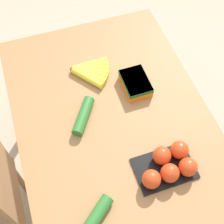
{
  "coord_description": "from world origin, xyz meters",
  "views": [
    {
      "loc": [
        -0.74,
        0.25,
        2.02
      ],
      "look_at": [
        0.0,
        0.0,
        0.76
      ],
      "focal_mm": 50.0,
      "sensor_mm": 36.0,
      "label": 1
    }
  ],
  "objects_px": {
    "cucumber_near": "(83,116)",
    "cucumber_far": "(95,219)",
    "banana_bunch": "(90,71)",
    "carrot_bag": "(136,83)",
    "tomato_pack": "(169,165)"
  },
  "relations": [
    {
      "from": "banana_bunch",
      "to": "tomato_pack",
      "type": "relative_size",
      "value": 0.8
    },
    {
      "from": "tomato_pack",
      "to": "cucumber_near",
      "type": "height_order",
      "value": "tomato_pack"
    },
    {
      "from": "cucumber_near",
      "to": "cucumber_far",
      "type": "distance_m",
      "value": 0.48
    },
    {
      "from": "banana_bunch",
      "to": "cucumber_near",
      "type": "xyz_separation_m",
      "value": [
        -0.26,
        0.11,
        0.01
      ]
    },
    {
      "from": "carrot_bag",
      "to": "cucumber_near",
      "type": "xyz_separation_m",
      "value": [
        -0.1,
        0.3,
        -0.01
      ]
    },
    {
      "from": "banana_bunch",
      "to": "cucumber_near",
      "type": "distance_m",
      "value": 0.28
    },
    {
      "from": "carrot_bag",
      "to": "cucumber_near",
      "type": "height_order",
      "value": "carrot_bag"
    },
    {
      "from": "banana_bunch",
      "to": "carrot_bag",
      "type": "height_order",
      "value": "carrot_bag"
    },
    {
      "from": "cucumber_near",
      "to": "cucumber_far",
      "type": "xyz_separation_m",
      "value": [
        -0.47,
        0.09,
        0.0
      ]
    },
    {
      "from": "tomato_pack",
      "to": "cucumber_far",
      "type": "height_order",
      "value": "tomato_pack"
    },
    {
      "from": "tomato_pack",
      "to": "cucumber_near",
      "type": "distance_m",
      "value": 0.46
    },
    {
      "from": "banana_bunch",
      "to": "tomato_pack",
      "type": "xyz_separation_m",
      "value": [
        -0.62,
        -0.17,
        0.03
      ]
    },
    {
      "from": "banana_bunch",
      "to": "carrot_bag",
      "type": "bearing_deg",
      "value": -129.14
    },
    {
      "from": "tomato_pack",
      "to": "carrot_bag",
      "type": "bearing_deg",
      "value": -2.9
    },
    {
      "from": "carrot_bag",
      "to": "cucumber_far",
      "type": "xyz_separation_m",
      "value": [
        -0.57,
        0.39,
        -0.01
      ]
    }
  ]
}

